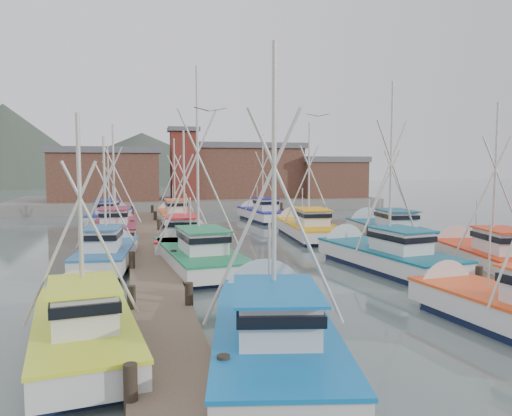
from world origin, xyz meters
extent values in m
plane|color=#546461|center=(0.00, 0.00, 0.00)|extent=(260.00, 260.00, 0.00)
cube|color=brown|center=(-7.00, 4.00, 0.20)|extent=(2.20, 46.00, 0.40)
cylinder|color=black|center=(-8.00, -16.00, 0.45)|extent=(0.30, 0.30, 1.50)
cylinder|color=black|center=(-8.00, -9.00, 0.45)|extent=(0.30, 0.30, 1.50)
cylinder|color=black|center=(-8.00, -2.00, 0.45)|extent=(0.30, 0.30, 1.50)
cylinder|color=black|center=(-8.00, 5.00, 0.45)|extent=(0.30, 0.30, 1.50)
cylinder|color=black|center=(-8.00, 12.00, 0.45)|extent=(0.30, 0.30, 1.50)
cylinder|color=black|center=(-8.00, 19.00, 0.45)|extent=(0.30, 0.30, 1.50)
cylinder|color=black|center=(-8.00, 26.00, 0.45)|extent=(0.30, 0.30, 1.50)
cylinder|color=black|center=(-6.00, -16.00, 0.45)|extent=(0.30, 0.30, 1.50)
cylinder|color=black|center=(-6.00, -9.00, 0.45)|extent=(0.30, 0.30, 1.50)
cylinder|color=black|center=(-6.00, -2.00, 0.45)|extent=(0.30, 0.30, 1.50)
cylinder|color=black|center=(-6.00, 5.00, 0.45)|extent=(0.30, 0.30, 1.50)
cylinder|color=black|center=(-6.00, 12.00, 0.45)|extent=(0.30, 0.30, 1.50)
cylinder|color=black|center=(-6.00, 19.00, 0.45)|extent=(0.30, 0.30, 1.50)
cylinder|color=black|center=(-6.00, 26.00, 0.45)|extent=(0.30, 0.30, 1.50)
cube|color=brown|center=(7.00, 4.00, 0.20)|extent=(2.20, 46.00, 0.40)
cylinder|color=black|center=(6.00, -9.00, 0.45)|extent=(0.30, 0.30, 1.50)
cylinder|color=black|center=(6.00, -2.00, 0.45)|extent=(0.30, 0.30, 1.50)
cylinder|color=black|center=(6.00, 5.00, 0.45)|extent=(0.30, 0.30, 1.50)
cylinder|color=black|center=(6.00, 12.00, 0.45)|extent=(0.30, 0.30, 1.50)
cylinder|color=black|center=(6.00, 19.00, 0.45)|extent=(0.30, 0.30, 1.50)
cylinder|color=black|center=(6.00, 26.00, 0.45)|extent=(0.30, 0.30, 1.50)
cylinder|color=black|center=(8.00, -2.00, 0.45)|extent=(0.30, 0.30, 1.50)
cylinder|color=black|center=(8.00, 5.00, 0.45)|extent=(0.30, 0.30, 1.50)
cylinder|color=black|center=(8.00, 12.00, 0.45)|extent=(0.30, 0.30, 1.50)
cylinder|color=black|center=(8.00, 19.00, 0.45)|extent=(0.30, 0.30, 1.50)
cylinder|color=black|center=(8.00, 26.00, 0.45)|extent=(0.30, 0.30, 1.50)
cube|color=gray|center=(0.00, 37.00, 0.60)|extent=(44.00, 16.00, 1.20)
cube|color=brown|center=(-11.00, 35.00, 3.95)|extent=(12.00, 8.00, 5.50)
cube|color=#5C5C61|center=(-11.00, 35.00, 7.05)|extent=(12.72, 8.48, 0.70)
cube|color=brown|center=(6.00, 37.00, 4.30)|extent=(14.00, 9.00, 6.20)
cube|color=#5C5C61|center=(6.00, 37.00, 7.75)|extent=(14.84, 9.54, 0.70)
cube|color=brown|center=(17.00, 34.00, 3.45)|extent=(8.00, 6.00, 4.50)
cube|color=#5C5C61|center=(17.00, 34.00, 6.05)|extent=(8.48, 6.36, 0.70)
cube|color=maroon|center=(-2.00, 33.00, 5.20)|extent=(3.00, 3.00, 8.00)
cube|color=#5C5C61|center=(-2.00, 33.00, 9.45)|extent=(3.60, 3.60, 0.50)
cone|color=#3C463A|center=(-40.00, 115.00, 0.00)|extent=(110.00, 110.00, 42.00)
cone|color=#3C463A|center=(-5.00, 130.00, 0.00)|extent=(140.00, 140.00, 30.00)
cone|color=#3C463A|center=(35.00, 120.00, 0.00)|extent=(90.00, 90.00, 24.00)
cube|color=#101938|center=(-4.16, -13.54, 0.05)|extent=(4.34, 8.72, 0.70)
cube|color=silver|center=(-4.16, -13.54, 0.70)|extent=(4.94, 9.90, 0.80)
cube|color=#0C6CB7|center=(-4.16, -13.54, 1.08)|extent=(5.05, 10.02, 0.10)
cone|color=silver|center=(-3.20, -8.90, 0.55)|extent=(3.12, 1.68, 2.96)
cube|color=silver|center=(-4.39, -14.65, 1.65)|extent=(2.45, 3.17, 1.10)
cube|color=black|center=(-4.39, -14.65, 1.88)|extent=(2.63, 3.47, 0.28)
cube|color=#0C6CB7|center=(-4.39, -14.65, 2.24)|extent=(2.78, 3.68, 0.07)
cylinder|color=#BAB5AB|center=(-4.20, -13.72, 4.87)|extent=(0.16, 0.16, 7.53)
cylinder|color=#BAB5AB|center=(-4.79, -13.60, 3.98)|extent=(2.66, 0.64, 5.89)
cylinder|color=#BAB5AB|center=(-3.60, -13.85, 3.98)|extent=(2.66, 0.64, 5.89)
cylinder|color=#BAB5AB|center=(-3.81, -11.87, 2.30)|extent=(0.09, 0.09, 2.64)
cone|color=silver|center=(3.57, -9.63, 0.55)|extent=(2.62, 1.39, 2.50)
cylinder|color=#BAB5AB|center=(3.88, -12.17, 2.30)|extent=(0.07, 0.07, 2.23)
cube|color=#101938|center=(-9.31, -11.95, 0.05)|extent=(3.12, 7.17, 0.70)
cube|color=silver|center=(-9.31, -11.95, 0.70)|extent=(3.55, 8.15, 0.80)
cube|color=#D9F12A|center=(-9.31, -11.95, 1.08)|extent=(3.63, 8.24, 0.10)
cone|color=silver|center=(-9.82, -8.03, 0.55)|extent=(2.58, 1.40, 2.46)
cube|color=silver|center=(-9.19, -12.88, 1.65)|extent=(1.88, 2.55, 1.10)
cube|color=black|center=(-9.19, -12.88, 1.88)|extent=(2.01, 2.80, 0.28)
cube|color=#D9F12A|center=(-9.19, -12.88, 2.24)|extent=(2.13, 2.97, 0.07)
cylinder|color=#BAB5AB|center=(-9.29, -12.10, 3.95)|extent=(0.13, 0.13, 5.71)
cylinder|color=#BAB5AB|center=(-9.83, -12.17, 3.28)|extent=(2.05, 0.35, 4.47)
cylinder|color=#BAB5AB|center=(-8.76, -12.03, 3.28)|extent=(2.05, 0.35, 4.47)
cylinder|color=#BAB5AB|center=(-9.49, -10.54, 2.30)|extent=(0.08, 0.08, 2.37)
cube|color=#101938|center=(-4.70, -1.17, 0.05)|extent=(3.55, 8.58, 0.70)
cube|color=silver|center=(-4.70, -1.17, 0.70)|extent=(4.03, 9.75, 0.80)
cube|color=#18814B|center=(-4.70, -1.17, 1.08)|extent=(4.14, 9.86, 0.10)
cone|color=silver|center=(-5.18, 3.55, 0.55)|extent=(3.06, 1.39, 2.97)
cube|color=silver|center=(-4.58, -2.31, 1.65)|extent=(2.19, 3.03, 1.10)
cube|color=black|center=(-4.58, -2.31, 1.88)|extent=(2.35, 3.32, 0.28)
cube|color=#18814B|center=(-4.58, -2.31, 2.24)|extent=(2.49, 3.52, 0.07)
cylinder|color=#BAB5AB|center=(-4.68, -1.36, 5.68)|extent=(0.15, 0.15, 9.16)
cylinder|color=#BAB5AB|center=(-5.28, -1.42, 4.61)|extent=(3.25, 0.43, 7.16)
cylinder|color=#BAB5AB|center=(-4.08, -1.30, 4.61)|extent=(3.25, 0.43, 7.16)
cylinder|color=#BAB5AB|center=(-4.87, 0.52, 2.30)|extent=(0.08, 0.08, 2.65)
cube|color=#101938|center=(4.73, -3.59, 0.05)|extent=(3.71, 8.16, 0.70)
cube|color=silver|center=(4.73, -3.59, 0.70)|extent=(4.22, 9.28, 0.80)
cube|color=#085A70|center=(4.73, -3.59, 1.08)|extent=(4.32, 9.38, 0.10)
cone|color=silver|center=(4.06, 0.83, 0.55)|extent=(2.93, 1.51, 2.79)
cube|color=silver|center=(4.89, -4.65, 1.65)|extent=(2.19, 2.92, 1.10)
cube|color=black|center=(4.89, -4.65, 1.88)|extent=(2.34, 3.20, 0.28)
cube|color=#085A70|center=(4.89, -4.65, 2.24)|extent=(2.48, 3.40, 0.07)
cylinder|color=#BAB5AB|center=(4.76, -3.76, 5.31)|extent=(0.14, 0.14, 8.41)
cylinder|color=#BAB5AB|center=(4.19, -3.85, 4.32)|extent=(2.97, 0.54, 6.57)
cylinder|color=#BAB5AB|center=(5.32, -3.68, 4.32)|extent=(2.97, 0.54, 6.57)
cylinder|color=#BAB5AB|center=(4.49, -1.99, 2.30)|extent=(0.08, 0.08, 2.49)
cube|color=#101938|center=(-9.27, 0.30, 0.05)|extent=(2.83, 6.81, 0.70)
cube|color=silver|center=(-9.27, 0.30, 0.70)|extent=(3.21, 7.74, 0.80)
cube|color=#24639D|center=(-9.27, 0.30, 1.08)|extent=(3.30, 7.83, 0.10)
cone|color=silver|center=(-8.88, 4.04, 0.55)|extent=(2.45, 1.34, 2.35)
cube|color=silver|center=(-9.37, -0.60, 1.65)|extent=(1.74, 2.40, 1.10)
cube|color=black|center=(-9.37, -0.60, 1.88)|extent=(1.86, 2.64, 0.28)
cube|color=#24639D|center=(-9.37, -0.60, 2.24)|extent=(1.98, 2.80, 0.07)
cylinder|color=#BAB5AB|center=(-9.29, 0.15, 3.98)|extent=(0.12, 0.12, 5.75)
cylinder|color=#BAB5AB|center=(-9.80, 0.20, 3.30)|extent=(2.06, 0.30, 4.50)
cylinder|color=#BAB5AB|center=(-8.77, 0.09, 3.30)|extent=(2.06, 0.30, 4.50)
cylinder|color=#BAB5AB|center=(-9.13, 1.65, 2.30)|extent=(0.07, 0.07, 2.26)
cube|color=#101938|center=(9.78, -5.00, 0.05)|extent=(3.66, 7.74, 0.70)
cube|color=silver|center=(9.78, -5.00, 0.70)|extent=(4.16, 8.79, 0.80)
cube|color=red|center=(9.78, -5.00, 1.08)|extent=(4.26, 8.89, 0.10)
cone|color=silver|center=(10.49, -0.84, 0.55)|extent=(2.82, 1.53, 2.67)
cube|color=silver|center=(9.61, -6.00, 1.65)|extent=(2.13, 2.79, 1.10)
cube|color=black|center=(9.61, -6.00, 1.88)|extent=(2.28, 3.06, 0.28)
cube|color=red|center=(9.61, -6.00, 2.24)|extent=(2.42, 3.24, 0.07)
cylinder|color=#BAB5AB|center=(9.75, -5.17, 4.79)|extent=(0.14, 0.14, 7.39)
cylinder|color=#BAB5AB|center=(9.19, -5.07, 3.93)|extent=(2.62, 0.54, 5.77)
cylinder|color=#BAB5AB|center=(10.31, -5.26, 3.93)|extent=(2.62, 0.54, 5.77)
cylinder|color=#BAB5AB|center=(10.03, -3.50, 2.30)|extent=(0.08, 0.08, 2.47)
cube|color=#101938|center=(-4.74, 4.96, 0.05)|extent=(3.59, 7.56, 0.70)
cube|color=silver|center=(-4.74, 4.96, 0.70)|extent=(4.08, 8.59, 0.80)
cube|color=red|center=(-4.74, 4.96, 1.08)|extent=(4.17, 8.68, 0.10)
cone|color=silver|center=(-4.02, 9.02, 0.55)|extent=(2.73, 1.53, 2.58)
cube|color=silver|center=(-4.91, 3.99, 1.65)|extent=(2.07, 2.73, 1.10)
cube|color=black|center=(-4.91, 3.99, 1.88)|extent=(2.22, 2.99, 0.28)
cube|color=red|center=(-4.91, 3.99, 2.24)|extent=(2.35, 3.17, 0.07)
cylinder|color=#BAB5AB|center=(-4.77, 4.80, 4.31)|extent=(0.13, 0.13, 6.41)
cylinder|color=#BAB5AB|center=(-5.29, 4.89, 3.55)|extent=(2.28, 0.48, 5.01)
cylinder|color=#BAB5AB|center=(-4.25, 4.71, 3.55)|extent=(2.28, 0.48, 5.01)
cylinder|color=#BAB5AB|center=(-4.48, 6.42, 2.30)|extent=(0.08, 0.08, 2.30)
cube|color=#101938|center=(4.60, 8.00, 0.05)|extent=(3.30, 8.37, 0.70)
cube|color=silver|center=(4.60, 8.00, 0.70)|extent=(3.75, 9.51, 0.80)
cube|color=#F5A307|center=(4.60, 8.00, 1.08)|extent=(3.85, 9.61, 0.10)
cone|color=silver|center=(4.97, 12.63, 0.55)|extent=(2.98, 1.33, 2.91)
cube|color=silver|center=(4.51, 6.88, 1.65)|extent=(2.09, 2.93, 1.10)
cube|color=black|center=(4.51, 6.88, 1.88)|extent=(2.23, 3.22, 0.28)
cube|color=#F5A307|center=(4.51, 6.88, 2.24)|extent=(2.37, 3.41, 0.07)
cylinder|color=#BAB5AB|center=(4.58, 7.81, 4.77)|extent=(0.14, 0.14, 7.35)
cylinder|color=#BAB5AB|center=(3.99, 7.86, 3.91)|extent=(2.63, 0.30, 5.74)
cylinder|color=#BAB5AB|center=(5.18, 7.77, 3.91)|extent=(2.63, 0.30, 5.74)
cylinder|color=#BAB5AB|center=(4.73, 9.67, 2.30)|extent=(0.08, 0.08, 2.60)
cube|color=#101938|center=(-9.24, 11.88, 0.05)|extent=(2.71, 8.11, 0.70)
cube|color=silver|center=(-9.24, 11.88, 0.70)|extent=(3.08, 9.21, 0.80)
cube|color=maroon|center=(-9.24, 11.88, 1.08)|extent=(3.17, 9.30, 0.10)
cone|color=silver|center=(-9.19, 16.48, 0.55)|extent=(2.88, 1.13, 2.86)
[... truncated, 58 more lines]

